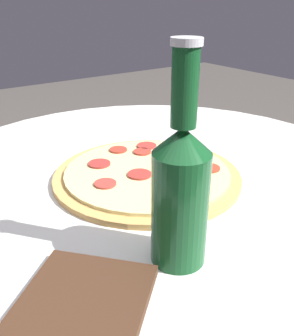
# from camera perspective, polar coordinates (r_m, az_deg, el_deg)

# --- Properties ---
(table) EXTENTS (0.92, 0.92, 0.71)m
(table) POSITION_cam_1_polar(r_m,az_deg,el_deg) (0.81, 0.83, -13.15)
(table) COLOR silver
(table) RESTS_ON ground_plane
(pizza) EXTENTS (0.34, 0.34, 0.02)m
(pizza) POSITION_cam_1_polar(r_m,az_deg,el_deg) (0.68, 0.04, -0.90)
(pizza) COLOR tan
(pizza) RESTS_ON table
(beer_bottle) EXTENTS (0.07, 0.07, 0.27)m
(beer_bottle) POSITION_cam_1_polar(r_m,az_deg,el_deg) (0.44, 5.12, -3.18)
(beer_bottle) COLOR #144C23
(beer_bottle) RESTS_ON table
(pizza_paddle) EXTENTS (0.25, 0.27, 0.02)m
(pizza_paddle) POSITION_cam_1_polar(r_m,az_deg,el_deg) (0.41, -11.69, -22.87)
(pizza_paddle) COLOR #422819
(pizza_paddle) RESTS_ON table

